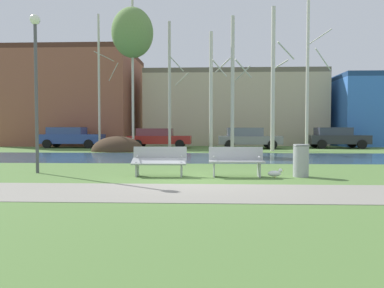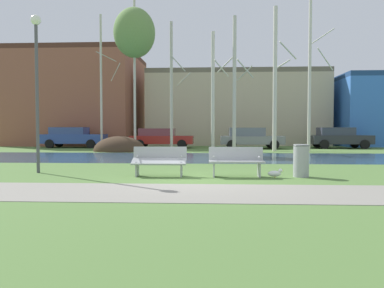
# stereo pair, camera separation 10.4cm
# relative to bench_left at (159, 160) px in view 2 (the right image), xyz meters

# --- Properties ---
(ground_plane) EXTENTS (120.00, 120.00, 0.00)m
(ground_plane) POSITION_rel_bench_left_xyz_m (1.13, 9.20, -0.47)
(ground_plane) COLOR #517538
(paved_path_strip) EXTENTS (60.00, 2.41, 0.01)m
(paved_path_strip) POSITION_rel_bench_left_xyz_m (1.13, -2.76, -0.47)
(paved_path_strip) COLOR gray
(paved_path_strip) RESTS_ON ground
(river_band) EXTENTS (80.00, 6.55, 0.01)m
(river_band) POSITION_rel_bench_left_xyz_m (1.13, 7.29, -0.47)
(river_band) COLOR #33516B
(river_band) RESTS_ON ground
(soil_mound) EXTENTS (3.29, 2.42, 1.90)m
(soil_mound) POSITION_rel_bench_left_xyz_m (-4.21, 12.01, -0.47)
(soil_mound) COLOR #423021
(soil_mound) RESTS_ON ground
(bench_left) EXTENTS (1.61, 0.59, 0.87)m
(bench_left) POSITION_rel_bench_left_xyz_m (0.00, 0.00, 0.00)
(bench_left) COLOR #9EA0A3
(bench_left) RESTS_ON ground
(bench_right) EXTENTS (1.61, 0.59, 0.87)m
(bench_right) POSITION_rel_bench_left_xyz_m (2.26, 0.00, 0.00)
(bench_right) COLOR #9EA0A3
(bench_right) RESTS_ON ground
(trash_bin) EXTENTS (0.47, 0.47, 0.95)m
(trash_bin) POSITION_rel_bench_left_xyz_m (4.15, 0.07, 0.02)
(trash_bin) COLOR #999B9E
(trash_bin) RESTS_ON ground
(seagull) EXTENTS (0.46, 0.17, 0.27)m
(seagull) POSITION_rel_bench_left_xyz_m (3.37, -0.18, -0.34)
(seagull) COLOR white
(seagull) RESTS_ON ground
(streetlamp) EXTENTS (0.32, 0.32, 4.99)m
(streetlamp) POSITION_rel_bench_left_xyz_m (-3.99, 0.66, 2.90)
(streetlamp) COLOR #4C4C51
(streetlamp) RESTS_ON ground
(birch_far_left) EXTENTS (1.39, 2.32, 8.83)m
(birch_far_left) POSITION_rel_bench_left_xyz_m (-5.63, 13.07, 3.99)
(birch_far_left) COLOR #BCB7A8
(birch_far_left) RESTS_ON ground
(birch_left) EXTENTS (2.59, 2.59, 9.49)m
(birch_left) POSITION_rel_bench_left_xyz_m (-3.28, 12.26, 6.90)
(birch_left) COLOR #BCB7A8
(birch_left) RESTS_ON ground
(birch_center_left) EXTENTS (1.36, 2.20, 8.30)m
(birch_center_left) POSITION_rel_bench_left_xyz_m (-1.02, 13.05, 3.72)
(birch_center_left) COLOR #BCB7A8
(birch_center_left) RESTS_ON ground
(birch_center) EXTENTS (1.57, 2.46, 7.64)m
(birch_center) POSITION_rel_bench_left_xyz_m (1.67, 13.16, 3.44)
(birch_center) COLOR beige
(birch_center) RESTS_ON ground
(birch_center_right) EXTENTS (1.30, 2.26, 8.38)m
(birch_center_right) POSITION_rel_bench_left_xyz_m (2.99, 12.35, 3.76)
(birch_center_right) COLOR beige
(birch_center_right) RESTS_ON ground
(birch_right) EXTENTS (1.44, 2.24, 9.04)m
(birch_right) POSITION_rel_bench_left_xyz_m (5.54, 12.71, 4.11)
(birch_right) COLOR beige
(birch_right) RESTS_ON ground
(birch_far_right) EXTENTS (1.52, 2.81, 9.38)m
(birch_far_right) POSITION_rel_bench_left_xyz_m (7.71, 12.76, 4.30)
(birch_far_right) COLOR beige
(birch_far_right) RESTS_ON ground
(parked_van_nearest_blue) EXTENTS (4.62, 1.93, 1.52)m
(parked_van_nearest_blue) POSITION_rel_bench_left_xyz_m (-8.78, 16.24, 0.33)
(parked_van_nearest_blue) COLOR #2D4793
(parked_van_nearest_blue) RESTS_ON ground
(parked_sedan_second_red) EXTENTS (4.57, 2.04, 1.44)m
(parked_sedan_second_red) POSITION_rel_bench_left_xyz_m (-2.19, 16.19, 0.29)
(parked_sedan_second_red) COLOR maroon
(parked_sedan_second_red) RESTS_ON ground
(parked_hatch_third_grey) EXTENTS (4.44, 2.11, 1.48)m
(parked_hatch_third_grey) POSITION_rel_bench_left_xyz_m (4.29, 15.74, 0.31)
(parked_hatch_third_grey) COLOR slate
(parked_hatch_third_grey) RESTS_ON ground
(parked_wagon_fourth_dark) EXTENTS (4.22, 2.03, 1.51)m
(parked_wagon_fourth_dark) POSITION_rel_bench_left_xyz_m (10.77, 16.45, 0.32)
(parked_wagon_fourth_dark) COLOR #282B30
(parked_wagon_fourth_dark) RESTS_ON ground
(building_brick_low) EXTENTS (10.73, 9.44, 8.16)m
(building_brick_low) POSITION_rel_bench_left_xyz_m (-10.53, 22.47, 3.61)
(building_brick_low) COLOR brown
(building_brick_low) RESTS_ON ground
(building_beige_block) EXTENTS (15.38, 6.51, 6.43)m
(building_beige_block) POSITION_rel_bench_left_xyz_m (3.70, 22.86, 2.74)
(building_beige_block) COLOR #BCAD8E
(building_beige_block) RESTS_ON ground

